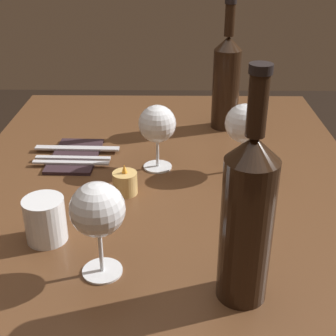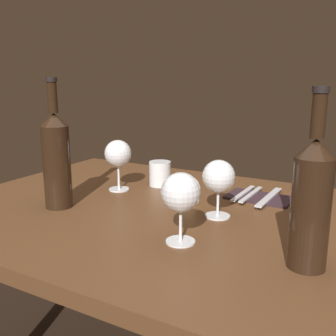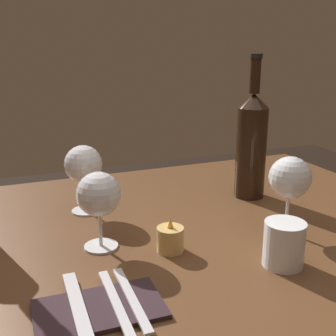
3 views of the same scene
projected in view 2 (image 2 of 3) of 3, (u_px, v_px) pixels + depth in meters
dining_table at (172, 241)px, 1.09m from camera, size 1.30×0.90×0.74m
wine_glass_left at (219, 178)px, 1.00m from camera, size 0.09×0.09×0.15m
wine_glass_right at (118, 155)px, 1.24m from camera, size 0.09×0.09×0.16m
wine_glass_centre at (181, 194)px, 0.84m from camera, size 0.09×0.09×0.16m
wine_bottle at (56, 158)px, 1.07m from camera, size 0.08×0.08×0.36m
wine_bottle_second at (311, 201)px, 0.72m from camera, size 0.07×0.07×0.34m
water_tumbler at (160, 174)px, 1.31m from camera, size 0.07×0.07×0.08m
votive_candle at (188, 195)px, 1.13m from camera, size 0.05×0.05×0.07m
folded_napkin at (259, 198)px, 1.17m from camera, size 0.19×0.12×0.01m
fork_inner at (251, 194)px, 1.18m from camera, size 0.02×0.18×0.00m
fork_outer at (243, 193)px, 1.20m from camera, size 0.02×0.18×0.00m
table_knife at (269, 197)px, 1.16m from camera, size 0.03×0.21×0.00m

